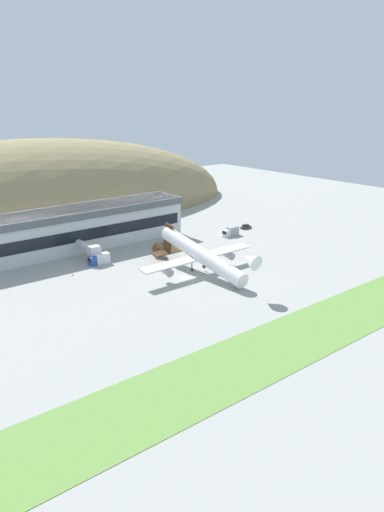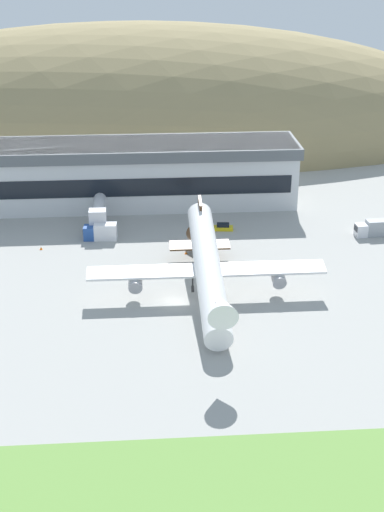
# 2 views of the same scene
# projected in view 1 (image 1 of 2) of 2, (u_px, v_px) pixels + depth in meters

# --- Properties ---
(ground_plane) EXTENTS (351.42, 351.42, 0.00)m
(ground_plane) POSITION_uv_depth(u_px,v_px,m) (188.00, 278.00, 142.56)
(ground_plane) COLOR #9E9E99
(grass_strip_foreground) EXTENTS (316.27, 18.03, 0.08)m
(grass_strip_foreground) POSITION_uv_depth(u_px,v_px,m) (311.00, 331.00, 110.51)
(grass_strip_foreground) COLOR #669342
(grass_strip_foreground) RESTS_ON ground_plane
(hill_backdrop) EXTENTS (213.20, 82.59, 64.83)m
(hill_backdrop) POSITION_uv_depth(u_px,v_px,m) (24.00, 216.00, 215.30)
(hill_backdrop) COLOR #8E7F56
(hill_backdrop) RESTS_ON ground_plane
(terminal_building) EXTENTS (83.94, 15.29, 13.85)m
(terminal_building) POSITION_uv_depth(u_px,v_px,m) (71.00, 227.00, 166.76)
(terminal_building) COLOR silver
(terminal_building) RESTS_ON ground_plane
(jetway_0) EXTENTS (3.38, 11.96, 5.43)m
(jetway_0) POSITION_uv_depth(u_px,v_px,m) (88.00, 248.00, 157.21)
(jetway_0) COLOR silver
(jetway_0) RESTS_ON ground_plane
(cargo_airplane) EXTENTS (39.29, 44.71, 12.61)m
(cargo_airplane) POSITION_uv_depth(u_px,v_px,m) (200.00, 255.00, 144.90)
(cargo_airplane) COLOR white
(service_car_1) EXTENTS (4.65, 2.04, 1.44)m
(service_car_1) POSITION_uv_depth(u_px,v_px,m) (158.00, 246.00, 171.14)
(service_car_1) COLOR gold
(service_car_1) RESTS_ON ground_plane
(service_car_2) EXTENTS (4.46, 1.83, 1.65)m
(service_car_2) POSITION_uv_depth(u_px,v_px,m) (246.00, 227.00, 194.94)
(service_car_2) COLOR #333338
(service_car_2) RESTS_ON ground_plane
(fuel_truck) EXTENTS (7.06, 2.68, 3.20)m
(fuel_truck) POSITION_uv_depth(u_px,v_px,m) (231.00, 232.00, 185.04)
(fuel_truck) COLOR silver
(fuel_truck) RESTS_ON ground_plane
(box_truck) EXTENTS (6.66, 2.96, 3.25)m
(box_truck) POSITION_uv_depth(u_px,v_px,m) (99.00, 259.00, 154.07)
(box_truck) COLOR #264C99
(box_truck) RESTS_ON ground_plane
(traffic_cone_0) EXTENTS (0.52, 0.52, 0.58)m
(traffic_cone_0) POSITION_uv_depth(u_px,v_px,m) (158.00, 259.00, 158.14)
(traffic_cone_0) COLOR orange
(traffic_cone_0) RESTS_ON ground_plane
(traffic_cone_1) EXTENTS (0.52, 0.52, 0.58)m
(traffic_cone_1) POSITION_uv_depth(u_px,v_px,m) (73.00, 274.00, 144.55)
(traffic_cone_1) COLOR orange
(traffic_cone_1) RESTS_ON ground_plane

